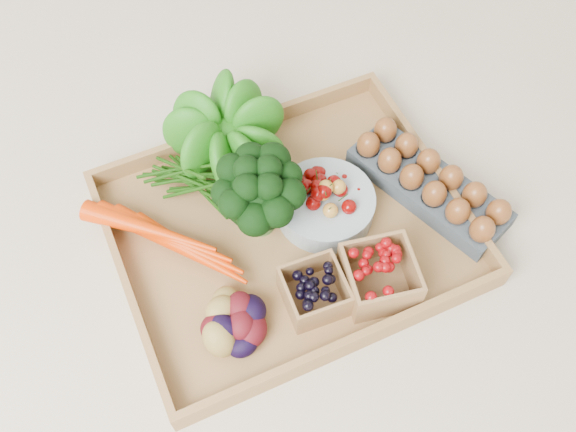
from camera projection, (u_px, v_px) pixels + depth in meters
name	position (u px, v px, depth m)	size (l,w,h in m)	color
ground	(288.00, 235.00, 1.06)	(4.00, 4.00, 0.00)	beige
tray	(288.00, 232.00, 1.06)	(0.55, 0.45, 0.01)	#9C7241
carrots	(165.00, 236.00, 1.01)	(0.23, 0.17, 0.06)	#DD3100
lettuce	(224.00, 131.00, 1.07)	(0.14, 0.14, 0.14)	#1D5C0E
broccoli	(260.00, 207.00, 1.01)	(0.15, 0.15, 0.12)	black
cherry_bowl	(325.00, 205.00, 1.05)	(0.16, 0.16, 0.04)	#8C9EA5
egg_carton	(428.00, 187.00, 1.08)	(0.10, 0.28, 0.03)	#3C454D
potatoes	(231.00, 316.00, 0.93)	(0.13, 0.13, 0.07)	#3F0A0F
punnet_blackberry	(314.00, 292.00, 0.96)	(0.09, 0.09, 0.06)	black
punnet_raspberry	(379.00, 276.00, 0.97)	(0.10, 0.10, 0.07)	#720508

